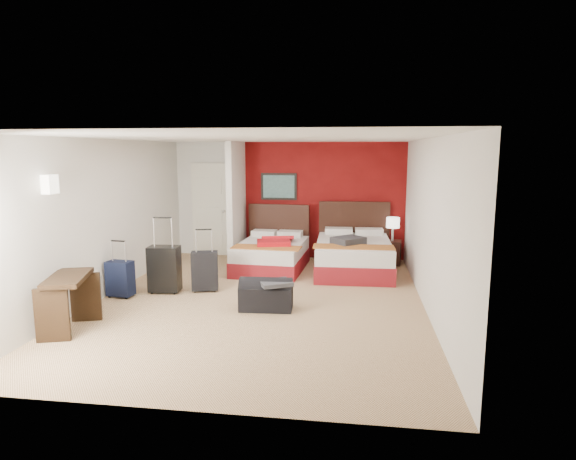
% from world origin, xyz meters
% --- Properties ---
extents(ground, '(6.50, 6.50, 0.00)m').
position_xyz_m(ground, '(0.00, 0.00, 0.00)').
color(ground, tan).
rests_on(ground, ground).
extents(room_walls, '(5.02, 6.52, 2.50)m').
position_xyz_m(room_walls, '(-1.40, 1.42, 1.26)').
color(room_walls, silver).
rests_on(room_walls, ground).
extents(red_accent_panel, '(3.50, 0.04, 2.50)m').
position_xyz_m(red_accent_panel, '(0.75, 3.23, 1.25)').
color(red_accent_panel, maroon).
rests_on(red_accent_panel, ground).
extents(partition_wall, '(0.12, 1.20, 2.50)m').
position_xyz_m(partition_wall, '(-1.00, 2.61, 1.25)').
color(partition_wall, silver).
rests_on(partition_wall, ground).
extents(entry_door, '(0.82, 0.06, 2.05)m').
position_xyz_m(entry_door, '(-1.75, 3.20, 1.02)').
color(entry_door, silver).
rests_on(entry_door, ground).
extents(bed_left, '(1.36, 1.86, 0.54)m').
position_xyz_m(bed_left, '(-0.17, 2.03, 0.27)').
color(bed_left, white).
rests_on(bed_left, ground).
extents(bed_right, '(1.47, 2.06, 0.61)m').
position_xyz_m(bed_right, '(1.43, 2.03, 0.30)').
color(bed_right, silver).
rests_on(bed_right, ground).
extents(red_suitcase_open, '(0.79, 0.97, 0.11)m').
position_xyz_m(red_suitcase_open, '(-0.07, 1.93, 0.59)').
color(red_suitcase_open, '#B70F18').
rests_on(red_suitcase_open, bed_left).
extents(jacket_bundle, '(0.69, 0.68, 0.13)m').
position_xyz_m(jacket_bundle, '(1.33, 1.73, 0.67)').
color(jacket_bundle, '#36363A').
rests_on(jacket_bundle, bed_right).
extents(nightstand, '(0.40, 0.40, 0.50)m').
position_xyz_m(nightstand, '(2.21, 2.79, 0.25)').
color(nightstand, black).
rests_on(nightstand, ground).
extents(table_lamp, '(0.32, 0.32, 0.48)m').
position_xyz_m(table_lamp, '(2.21, 2.79, 0.73)').
color(table_lamp, white).
rests_on(table_lamp, nightstand).
extents(suitcase_black, '(0.52, 0.34, 0.74)m').
position_xyz_m(suitcase_black, '(-1.64, 0.24, 0.37)').
color(suitcase_black, black).
rests_on(suitcase_black, ground).
extents(suitcase_charcoal, '(0.48, 0.36, 0.63)m').
position_xyz_m(suitcase_charcoal, '(-1.01, 0.42, 0.32)').
color(suitcase_charcoal, black).
rests_on(suitcase_charcoal, ground).
extents(suitcase_navy, '(0.42, 0.29, 0.55)m').
position_xyz_m(suitcase_navy, '(-2.25, -0.09, 0.28)').
color(suitcase_navy, black).
rests_on(suitcase_navy, ground).
extents(duffel_bag, '(0.80, 0.46, 0.39)m').
position_xyz_m(duffel_bag, '(0.17, -0.37, 0.20)').
color(duffel_bag, black).
rests_on(duffel_bag, ground).
extents(jacket_draped, '(0.56, 0.53, 0.06)m').
position_xyz_m(jacket_draped, '(0.32, -0.42, 0.42)').
color(jacket_draped, '#3A3B40').
rests_on(jacket_draped, duffel_bag).
extents(desk, '(0.68, 0.97, 0.74)m').
position_xyz_m(desk, '(-2.19, -1.56, 0.37)').
color(desk, black).
rests_on(desk, ground).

